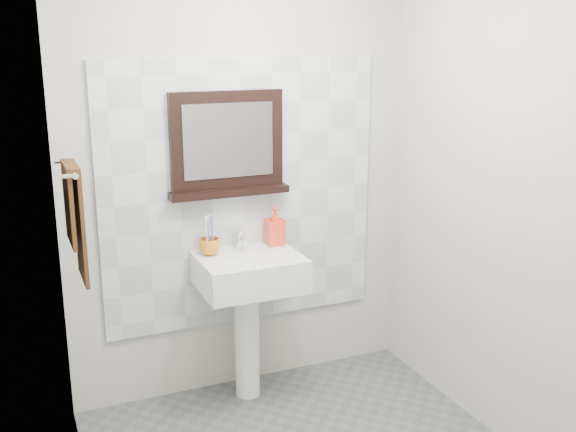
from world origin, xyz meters
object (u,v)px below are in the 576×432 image
Objects in this scene: hand_towel at (75,213)px; framed_mirror at (227,146)px; soap_dispenser at (275,226)px; pedestal_sink at (249,287)px; toothbrush_cup at (210,247)px.

framed_mirror is at bearing 22.39° from hand_towel.
pedestal_sink is at bearing -147.34° from soap_dispenser.
framed_mirror reaches higher than pedestal_sink.
soap_dispenser is at bearing 31.95° from pedestal_sink.
soap_dispenser is 0.53m from framed_mirror.
soap_dispenser is 0.32× the size of framed_mirror.
framed_mirror is 1.22× the size of hand_towel.
soap_dispenser is (0.21, 0.13, 0.29)m from pedestal_sink.
soap_dispenser is at bearing 14.89° from hand_towel.
framed_mirror is (-0.25, 0.06, 0.46)m from soap_dispenser.
hand_towel reaches higher than toothbrush_cup.
toothbrush_cup is 0.53× the size of soap_dispenser.
hand_towel is (-0.90, -0.16, 0.55)m from pedestal_sink.
framed_mirror is (-0.05, 0.19, 0.76)m from pedestal_sink.
pedestal_sink is 0.38m from soap_dispenser.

